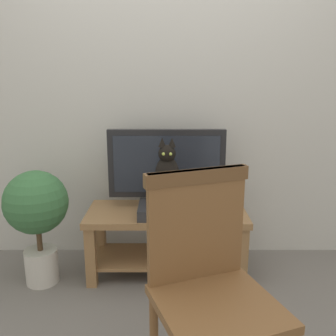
{
  "coord_description": "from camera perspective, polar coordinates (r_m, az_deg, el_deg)",
  "views": [
    {
      "loc": [
        -0.01,
        -1.91,
        1.42
      ],
      "look_at": [
        -0.02,
        0.5,
        0.8
      ],
      "focal_mm": 39.73,
      "sensor_mm": 36.0,
      "label": 1
    }
  ],
  "objects": [
    {
      "name": "ground_plane",
      "position": [
        2.37,
        0.37,
        -22.2
      ],
      "size": [
        12.0,
        12.0,
        0.0
      ],
      "primitive_type": "plane",
      "color": "slate"
    },
    {
      "name": "back_wall",
      "position": [
        2.86,
        0.38,
        14.08
      ],
      "size": [
        7.0,
        0.12,
        2.8
      ],
      "primitive_type": "cube",
      "color": "beige",
      "rests_on": "ground"
    },
    {
      "name": "tv_stand",
      "position": [
        2.69,
        0.0,
        -9.55
      ],
      "size": [
        1.12,
        0.47,
        0.47
      ],
      "color": "olive",
      "rests_on": "ground"
    },
    {
      "name": "tv",
      "position": [
        2.64,
        0.01,
        0.05
      ],
      "size": [
        0.83,
        0.2,
        0.56
      ],
      "color": "black",
      "rests_on": "tv_stand"
    },
    {
      "name": "media_box",
      "position": [
        2.54,
        0.09,
        -6.51
      ],
      "size": [
        0.39,
        0.27,
        0.07
      ],
      "color": "#2D2D30",
      "rests_on": "tv_stand"
    },
    {
      "name": "cat",
      "position": [
        2.46,
        0.11,
        -1.91
      ],
      "size": [
        0.2,
        0.34,
        0.47
      ],
      "color": "black",
      "rests_on": "media_box"
    },
    {
      "name": "wooden_chair",
      "position": [
        1.64,
        6.35,
        -15.96
      ],
      "size": [
        0.61,
        0.61,
        1.02
      ],
      "color": "brown",
      "rests_on": "ground"
    },
    {
      "name": "book_stack",
      "position": [
        2.66,
        7.72,
        -5.48
      ],
      "size": [
        0.22,
        0.21,
        0.09
      ],
      "color": "#2D2D33",
      "rests_on": "tv_stand"
    },
    {
      "name": "potted_plant",
      "position": [
        2.64,
        -19.27,
        -6.31
      ],
      "size": [
        0.42,
        0.42,
        0.8
      ],
      "color": "beige",
      "rests_on": "ground"
    }
  ]
}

